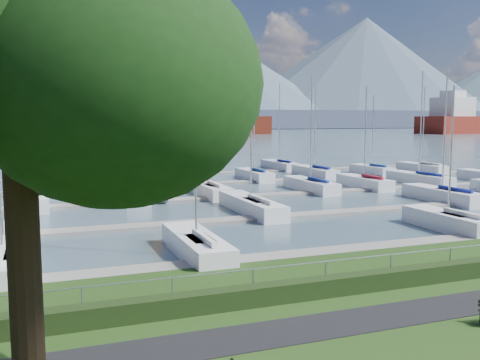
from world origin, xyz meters
name	(u,v)px	position (x,y,z in m)	size (l,w,h in m)	color
path	(395,315)	(0.00, -3.00, 0.01)	(160.00, 2.00, 0.04)	black
water	(63,133)	(0.00, 260.00, -0.40)	(800.00, 540.00, 0.20)	#485D69
hedge	(353,283)	(0.00, -0.40, 0.35)	(80.00, 0.70, 0.70)	black
fence	(348,259)	(0.00, 0.00, 1.20)	(0.04, 0.04, 80.00)	gray
foothill	(58,119)	(0.00, 330.00, 6.00)	(900.00, 80.00, 12.00)	#475068
mountains	(62,64)	(7.35, 404.62, 46.68)	(1190.00, 360.00, 115.00)	#49556A
docks	(182,200)	(0.00, 26.00, -0.22)	(90.00, 41.60, 0.25)	gray
crane	(149,134)	(-2.31, 27.68, 5.33)	(4.72, 13.37, 22.35)	#515358
cargo_ship_mid	(142,125)	(31.93, 219.82, 3.50)	(105.42, 43.04, 21.50)	maroon
sailboat_fleet	(138,134)	(-3.08, 29.08, 5.28)	(74.27, 50.21, 12.76)	silver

